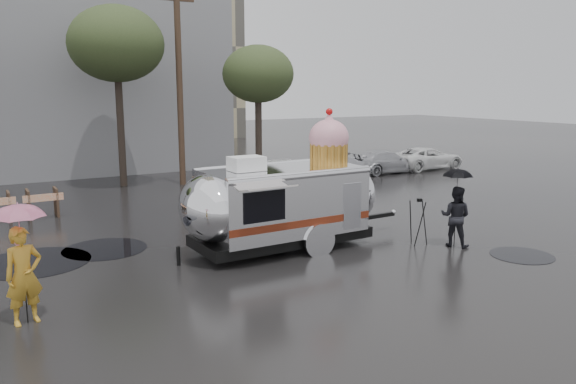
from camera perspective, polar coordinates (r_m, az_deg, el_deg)
ground at (r=13.35m, az=-0.29°, el=-9.00°), size 120.00×120.00×0.00m
puddles at (r=15.66m, az=-14.40°, el=-6.35°), size 13.72×8.30×0.01m
grey_building at (r=35.04m, az=-27.11°, el=12.76°), size 22.00×12.00×13.00m
utility_pole at (r=26.41m, az=-10.96°, el=10.70°), size 1.60×0.28×9.00m
tree_mid at (r=26.72m, az=-17.05°, el=14.13°), size 4.20×4.20×8.03m
tree_right at (r=26.88m, az=-3.06°, el=11.80°), size 3.36×3.36×6.42m
parked_cars at (r=29.40m, az=8.02°, el=3.13°), size 13.20×1.90×1.50m
airstream_trailer at (r=15.70m, az=-0.33°, el=-0.74°), size 7.38×2.90×3.97m
person_left at (r=11.89m, az=-25.26°, el=-7.69°), size 0.78×0.61×1.91m
umbrella_pink at (r=11.63m, az=-25.65°, el=-2.95°), size 1.21×1.21×2.38m
person_right at (r=16.63m, az=16.65°, el=-2.40°), size 0.83×0.95×1.74m
umbrella_black at (r=16.44m, az=16.84°, el=1.13°), size 1.05×1.05×2.26m
tripod at (r=16.57m, az=13.12°, el=-2.58°), size 0.50×0.57×1.36m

